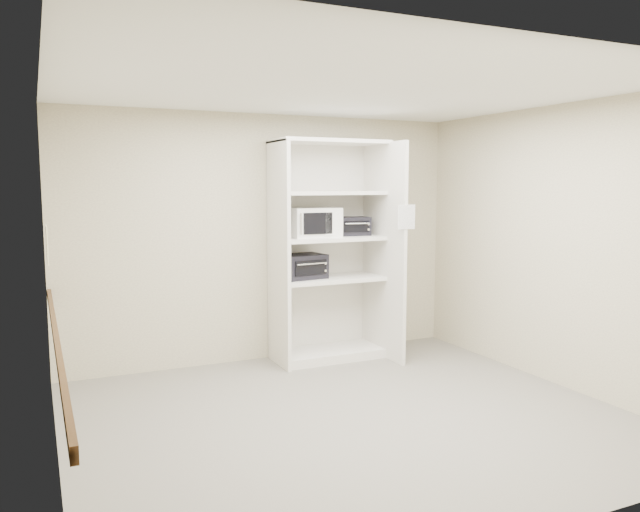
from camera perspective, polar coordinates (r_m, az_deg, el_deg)
name	(u,v)px	position (r m, az deg, el deg)	size (l,w,h in m)	color
floor	(349,417)	(5.40, 2.69, -14.51)	(4.50, 4.00, 0.01)	slate
ceiling	(351,88)	(5.10, 2.85, 15.10)	(4.50, 4.00, 0.01)	white
wall_back	(267,238)	(6.90, -4.90, 1.63)	(4.50, 0.02, 2.70)	beige
wall_front	(526,298)	(3.45, 18.30, -3.67)	(4.50, 0.02, 2.70)	beige
wall_left	(49,274)	(4.51, -23.50, -1.53)	(0.02, 4.00, 2.70)	beige
wall_right	(557,246)	(6.43, 20.87, 0.85)	(0.02, 4.00, 2.70)	beige
shelving_unit	(333,258)	(6.91, 1.15, -0.17)	(1.24, 0.92, 2.42)	silver
microwave	(313,222)	(6.83, -0.62, 3.10)	(0.53, 0.40, 0.32)	white
toaster_oven_upper	(352,226)	(7.04, 2.97, 2.75)	(0.36, 0.27, 0.21)	black
toaster_oven_lower	(302,266)	(6.81, -1.66, -0.95)	(0.47, 0.36, 0.26)	black
paper_sign	(407,217)	(6.59, 7.92, 3.56)	(0.20, 0.01, 0.25)	white
chair_rail	(56,340)	(4.60, -22.96, -7.08)	(0.04, 3.98, 0.08)	#3B210B
wall_poster	(47,245)	(5.57, -23.68, 0.95)	(0.01, 0.23, 0.32)	white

